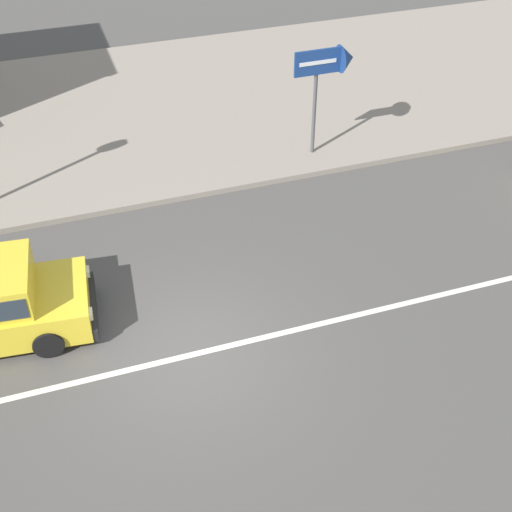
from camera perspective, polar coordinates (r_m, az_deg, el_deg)
name	(u,v)px	position (r m, az deg, el deg)	size (l,w,h in m)	color
ground_plane	(193,355)	(13.96, -5.09, -7.86)	(160.00, 160.00, 0.00)	#4C4947
lane_centre_stripe	(193,355)	(13.96, -5.09, -7.86)	(50.40, 0.14, 0.01)	silver
kerb_strip	(106,116)	(22.16, -11.88, 10.87)	(68.00, 10.00, 0.15)	gray
arrow_signboard	(338,64)	(18.87, 6.60, 15.02)	(1.60, 0.72, 2.96)	#4C4C51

